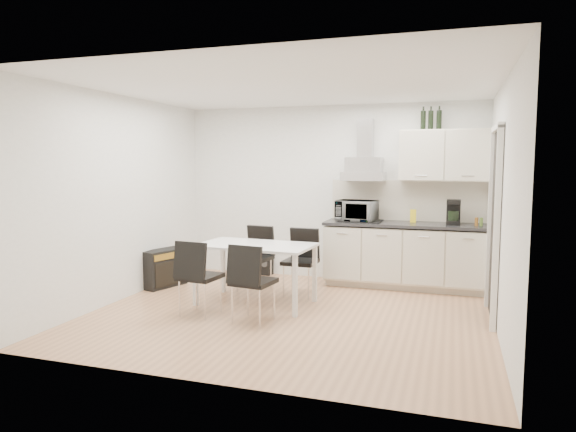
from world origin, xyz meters
name	(u,v)px	position (x,y,z in m)	size (l,w,h in m)	color
ground	(289,314)	(0.00, 0.00, 0.00)	(4.50, 4.50, 0.00)	tan
wall_back	(330,193)	(0.00, 2.00, 1.30)	(4.50, 0.10, 2.60)	white
wall_front	(210,222)	(0.00, -2.00, 1.30)	(4.50, 0.10, 2.60)	white
wall_left	(121,198)	(-2.25, 0.00, 1.30)	(0.10, 4.00, 2.60)	white
wall_right	(502,208)	(2.25, 0.00, 1.30)	(0.10, 4.00, 2.60)	white
ceiling	(289,86)	(0.00, 0.00, 2.60)	(4.50, 4.50, 0.00)	white
doorway	(493,226)	(2.21, 0.55, 1.05)	(0.08, 1.04, 2.10)	white
kitchenette	(407,229)	(1.18, 1.73, 0.83)	(2.22, 0.64, 2.52)	beige
dining_table	(256,251)	(-0.53, 0.30, 0.67)	(1.46, 0.89, 0.75)	white
chair_far_left	(254,259)	(-0.79, 0.91, 0.44)	(0.44, 0.50, 0.88)	black
chair_far_right	(300,263)	(-0.12, 0.84, 0.44)	(0.44, 0.50, 0.88)	black
chair_near_left	(200,277)	(-0.96, -0.35, 0.44)	(0.44, 0.50, 0.88)	black
chair_near_right	(253,283)	(-0.28, -0.40, 0.44)	(0.44, 0.50, 0.88)	black
guitar_amp	(164,268)	(-2.10, 0.72, 0.27)	(0.45, 0.69, 0.53)	black
floor_speaker	(266,265)	(-0.99, 1.90, 0.15)	(0.18, 0.16, 0.30)	black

